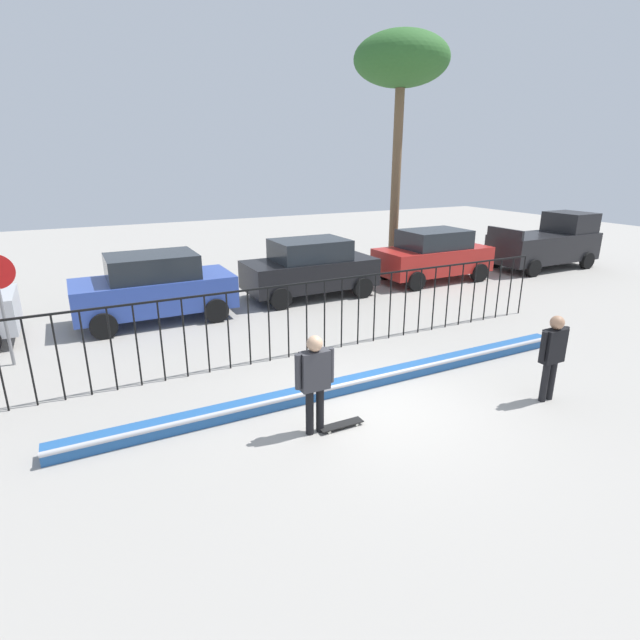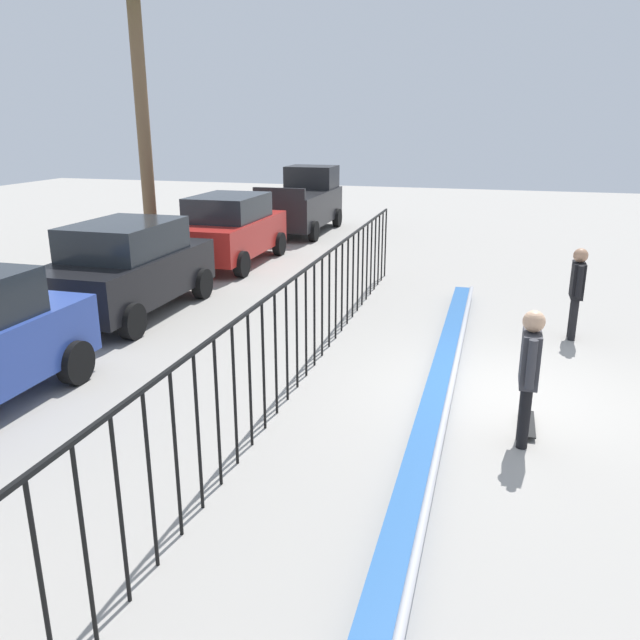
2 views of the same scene
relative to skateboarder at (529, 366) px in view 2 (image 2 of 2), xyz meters
name	(u,v)px [view 2 (image 2 of 2)]	position (x,y,z in m)	size (l,w,h in m)	color
ground_plane	(503,397)	(1.40, 0.22, -1.04)	(60.00, 60.00, 0.00)	#9E9991
bowl_coping_ledge	(441,383)	(1.40, 1.12, -0.92)	(11.00, 0.41, 0.27)	#235699
perimeter_fence	(306,310)	(1.40, 3.23, 0.04)	(14.04, 0.04, 1.74)	black
skateboarder	(529,366)	(0.00, 0.00, 0.00)	(0.70, 0.26, 1.73)	black
skateboard	(527,424)	(0.46, -0.08, -0.98)	(0.80, 0.20, 0.07)	black
camera_operator	(577,285)	(4.45, -0.96, -0.03)	(0.68, 0.26, 1.69)	black
parked_car_black	(127,268)	(3.70, 7.76, -0.07)	(4.30, 2.12, 1.90)	black
parked_car_red	(229,229)	(8.76, 7.68, -0.07)	(4.30, 2.12, 1.90)	#B2231E
pickup_truck	(302,203)	(14.50, 7.32, 0.00)	(4.70, 2.12, 2.24)	black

